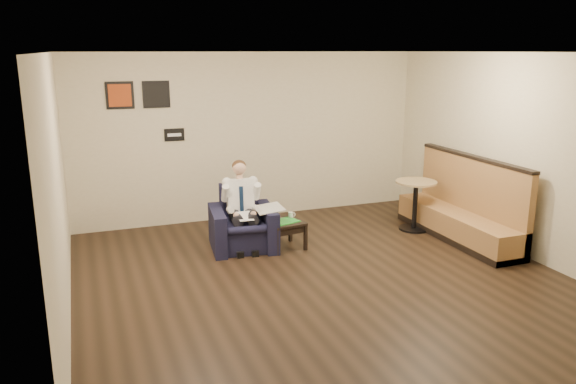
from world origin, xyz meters
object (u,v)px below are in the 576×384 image
object	(u,v)px
armchair	(243,219)
smartphone	(283,218)
seated_man	(244,210)
side_table	(285,235)
coffee_mug	(291,215)
cafe_table	(415,205)
banquette	(459,199)
green_folder	(284,221)

from	to	relation	value
armchair	smartphone	xyz separation A→B (m)	(0.59, -0.08, -0.03)
seated_man	side_table	size ratio (longest dim) A/B	2.42
coffee_mug	smartphone	bearing A→B (deg)	171.26
side_table	smartphone	distance (m)	0.26
smartphone	cafe_table	bearing A→B (deg)	-0.18
armchair	banquette	size ratio (longest dim) A/B	0.37
armchair	side_table	bearing A→B (deg)	-14.98
smartphone	banquette	distance (m)	2.71
coffee_mug	cafe_table	size ratio (longest dim) A/B	0.11
smartphone	banquette	size ratio (longest dim) A/B	0.05
seated_man	banquette	world-z (taller)	banquette
side_table	coffee_mug	xyz separation A→B (m)	(0.15, 0.13, 0.25)
coffee_mug	smartphone	xyz separation A→B (m)	(-0.12, 0.02, -0.04)
side_table	banquette	distance (m)	2.72
banquette	coffee_mug	bearing A→B (deg)	165.20
banquette	cafe_table	world-z (taller)	banquette
banquette	seated_man	bearing A→B (deg)	168.74
armchair	cafe_table	bearing A→B (deg)	4.02
green_folder	banquette	bearing A→B (deg)	-10.73
armchair	seated_man	world-z (taller)	seated_man
seated_man	cafe_table	size ratio (longest dim) A/B	1.50
green_folder	cafe_table	world-z (taller)	cafe_table
seated_man	cafe_table	world-z (taller)	seated_man
armchair	side_table	size ratio (longest dim) A/B	1.83
side_table	cafe_table	size ratio (longest dim) A/B	0.62
banquette	cafe_table	xyz separation A→B (m)	(-0.38, 0.61, -0.22)
armchair	smartphone	distance (m)	0.60
green_folder	smartphone	world-z (taller)	green_folder
green_folder	smartphone	xyz separation A→B (m)	(0.05, 0.17, -0.00)
coffee_mug	cafe_table	distance (m)	2.12
banquette	cafe_table	size ratio (longest dim) A/B	3.04
side_table	cafe_table	world-z (taller)	cafe_table
side_table	coffee_mug	bearing A→B (deg)	42.05
green_folder	banquette	size ratio (longest dim) A/B	0.17
armchair	green_folder	bearing A→B (deg)	-17.82
smartphone	green_folder	bearing A→B (deg)	-103.96
banquette	cafe_table	distance (m)	0.75
armchair	green_folder	xyz separation A→B (m)	(0.54, -0.25, -0.03)
cafe_table	armchair	bearing A→B (deg)	176.98
side_table	seated_man	bearing A→B (deg)	168.85
smartphone	banquette	xyz separation A→B (m)	(2.62, -0.68, 0.21)
green_folder	coffee_mug	bearing A→B (deg)	42.05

